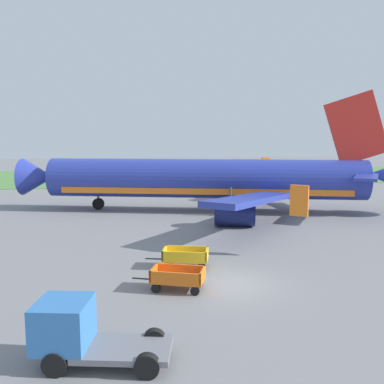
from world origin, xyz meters
TOP-DOWN VIEW (x-y plane):
  - ground_plane at (0.00, 0.00)m, footprint 220.00×220.00m
  - grass_strip at (0.00, 54.05)m, footprint 220.00×28.00m
  - airplane at (3.17, 20.14)m, footprint 37.26×30.17m
  - baggage_cart_nearest at (-2.80, -0.43)m, footprint 3.60×2.14m
  - baggage_cart_second_in_row at (-1.98, 3.03)m, footprint 3.62×1.97m
  - service_truck_beside_carts at (-6.78, -6.66)m, footprint 4.66×2.70m

SIDE VIEW (x-z plane):
  - ground_plane at x=0.00m, z-range 0.00..0.00m
  - grass_strip at x=0.00m, z-range 0.00..0.06m
  - baggage_cart_nearest at x=-2.80m, z-range 0.07..1.14m
  - baggage_cart_second_in_row at x=-1.98m, z-range 0.07..1.14m
  - service_truck_beside_carts at x=-6.78m, z-range 0.05..2.15m
  - airplane at x=3.17m, z-range -2.62..8.72m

